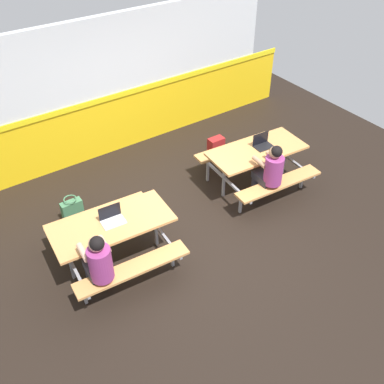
# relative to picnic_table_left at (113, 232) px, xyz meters

# --- Properties ---
(ground_plane) EXTENTS (10.00, 10.00, 0.02)m
(ground_plane) POSITION_rel_picnic_table_left_xyz_m (1.44, -0.04, -0.58)
(ground_plane) COLOR black
(accent_backdrop) EXTENTS (8.00, 0.14, 2.60)m
(accent_backdrop) POSITION_rel_picnic_table_left_xyz_m (1.44, 2.72, 0.67)
(accent_backdrop) COLOR yellow
(accent_backdrop) RESTS_ON ground
(picnic_table_left) EXTENTS (1.73, 1.66, 0.74)m
(picnic_table_left) POSITION_rel_picnic_table_left_xyz_m (0.00, 0.00, 0.00)
(picnic_table_left) COLOR tan
(picnic_table_left) RESTS_ON ground
(picnic_table_right) EXTENTS (1.73, 1.66, 0.74)m
(picnic_table_right) POSITION_rel_picnic_table_left_xyz_m (2.88, 0.26, 0.00)
(picnic_table_right) COLOR tan
(picnic_table_right) RESTS_ON ground
(student_nearer) EXTENTS (0.38, 0.53, 1.21)m
(student_nearer) POSITION_rel_picnic_table_left_xyz_m (-0.45, -0.53, 0.13)
(student_nearer) COLOR #2D2D38
(student_nearer) RESTS_ON ground
(student_further) EXTENTS (0.38, 0.53, 1.21)m
(student_further) POSITION_rel_picnic_table_left_xyz_m (2.68, -0.28, 0.13)
(student_further) COLOR #2D2D38
(student_further) RESTS_ON ground
(laptop_silver) EXTENTS (0.34, 0.24, 0.22)m
(laptop_silver) POSITION_rel_picnic_table_left_xyz_m (0.03, 0.04, 0.21)
(laptop_silver) COLOR silver
(laptop_silver) RESTS_ON picnic_table_left
(laptop_dark) EXTENTS (0.34, 0.24, 0.22)m
(laptop_dark) POSITION_rel_picnic_table_left_xyz_m (3.02, 0.29, 0.21)
(laptop_dark) COLOR black
(laptop_dark) RESTS_ON picnic_table_right
(backpack_dark) EXTENTS (0.30, 0.22, 0.44)m
(backpack_dark) POSITION_rel_picnic_table_left_xyz_m (2.81, 1.32, -0.36)
(backpack_dark) COLOR maroon
(backpack_dark) RESTS_ON ground
(tote_bag_bright) EXTENTS (0.34, 0.21, 0.43)m
(tote_bag_bright) POSITION_rel_picnic_table_left_xyz_m (-0.16, 1.21, -0.38)
(tote_bag_bright) COLOR #3F724C
(tote_bag_bright) RESTS_ON ground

